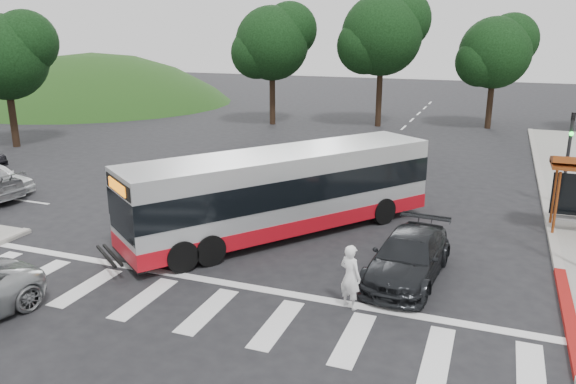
% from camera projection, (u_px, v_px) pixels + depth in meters
% --- Properties ---
extents(ground, '(140.00, 140.00, 0.00)m').
position_uv_depth(ground, '(277.00, 246.00, 19.49)').
color(ground, black).
rests_on(ground, ground).
extents(curb_east, '(0.30, 40.00, 0.15)m').
position_uv_depth(curb_east, '(546.00, 206.00, 23.59)').
color(curb_east, '#9E9991').
rests_on(curb_east, ground).
extents(curb_east_red, '(0.32, 6.00, 0.15)m').
position_uv_depth(curb_east_red, '(569.00, 315.00, 14.61)').
color(curb_east_red, maroon).
rests_on(curb_east_red, ground).
extents(hillside_nw, '(44.00, 44.00, 10.00)m').
position_uv_depth(hillside_nw, '(96.00, 103.00, 57.32)').
color(hillside_nw, '#1A3812').
rests_on(hillside_nw, ground).
extents(crosswalk_ladder, '(18.00, 2.60, 0.01)m').
position_uv_depth(crosswalk_ladder, '(208.00, 311.00, 15.00)').
color(crosswalk_ladder, silver).
rests_on(crosswalk_ladder, ground).
extents(traffic_signal_ne_short, '(0.18, 0.37, 4.00)m').
position_uv_depth(traffic_signal_ne_short, '(569.00, 149.00, 23.16)').
color(traffic_signal_ne_short, black).
rests_on(traffic_signal_ne_short, ground).
extents(tree_north_a, '(6.60, 6.15, 10.17)m').
position_uv_depth(tree_north_a, '(383.00, 34.00, 41.61)').
color(tree_north_a, black).
rests_on(tree_north_a, ground).
extents(tree_north_b, '(5.72, 5.33, 8.43)m').
position_uv_depth(tree_north_b, '(496.00, 52.00, 41.03)').
color(tree_north_b, black).
rests_on(tree_north_b, ground).
extents(tree_north_c, '(6.16, 5.74, 9.30)m').
position_uv_depth(tree_north_c, '(273.00, 42.00, 42.72)').
color(tree_north_c, black).
rests_on(tree_north_c, ground).
extents(tree_west_a, '(5.72, 5.33, 8.43)m').
position_uv_depth(tree_west_a, '(6.00, 56.00, 34.41)').
color(tree_west_a, black).
rests_on(tree_west_a, ground).
extents(transit_bus, '(9.08, 11.05, 3.06)m').
position_uv_depth(transit_bus, '(284.00, 193.00, 20.31)').
color(transit_bus, '#A9ACAE').
rests_on(transit_bus, ground).
extents(pedestrian, '(0.78, 0.67, 1.80)m').
position_uv_depth(pedestrian, '(350.00, 277.00, 14.95)').
color(pedestrian, white).
rests_on(pedestrian, ground).
extents(dark_sedan, '(2.33, 4.89, 1.38)m').
position_uv_depth(dark_sedan, '(408.00, 257.00, 16.80)').
color(dark_sedan, black).
rests_on(dark_sedan, ground).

